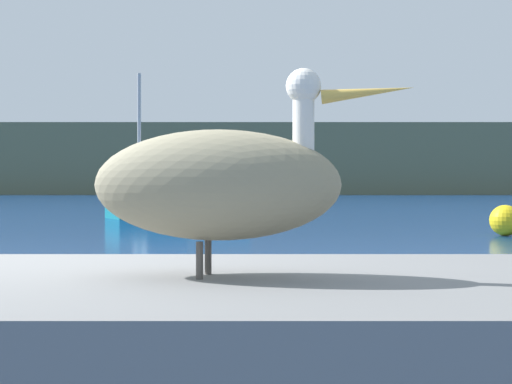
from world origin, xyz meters
The scene contains 5 objects.
hillside_backdrop centered at (0.00, 78.02, 3.53)m, with size 140.00×14.83×7.06m, color #5B664C.
pier_dock centered at (1.23, -0.99, 0.38)m, with size 3.59×2.07×0.76m, color gray.
pelican centered at (1.24, -1.00, 1.16)m, with size 1.37×0.64×0.87m.
fishing_boat_teal centered at (-1.34, 21.55, 0.80)m, with size 4.80×3.52×4.74m.
mooring_buoy centered at (6.84, 12.60, 0.34)m, with size 0.68×0.68×0.68m, color yellow.
Camera 1 is at (1.40, -4.23, 1.16)m, focal length 54.24 mm.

